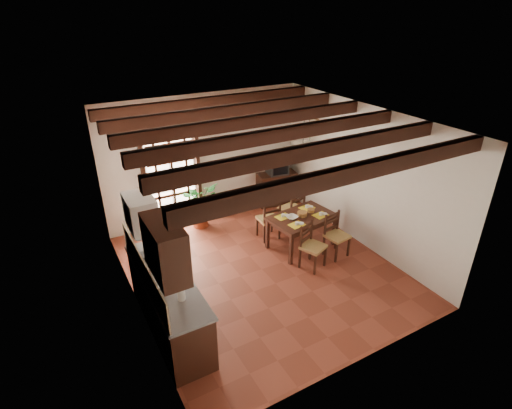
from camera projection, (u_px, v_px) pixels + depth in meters
ground_plane at (262, 269)px, 7.43m from camera, size 5.00×5.00×0.00m
room_shell at (263, 179)px, 6.61m from camera, size 4.52×5.02×2.81m
ceiling_beams at (263, 128)px, 6.22m from camera, size 4.50×4.34×0.20m
french_door at (172, 175)px, 8.45m from camera, size 1.26×0.11×2.32m
kitchen_counter at (168, 302)px, 5.90m from camera, size 0.64×2.25×1.38m
upper_cabinet at (165, 249)px, 4.68m from camera, size 0.35×0.80×0.70m
range_hood at (141, 214)px, 5.71m from camera, size 0.38×0.60×0.54m
counter_items at (163, 273)px, 5.75m from camera, size 0.50×1.43×0.25m
dining_table at (302, 220)px, 7.88m from camera, size 1.37×0.98×0.69m
chair_near_left at (312, 254)px, 7.39m from camera, size 0.52×0.51×0.88m
chair_near_right at (336, 243)px, 7.73m from camera, size 0.46×0.44×0.88m
chair_far_left at (268, 226)px, 8.31m from camera, size 0.43×0.41×0.89m
chair_far_right at (291, 216)px, 8.64m from camera, size 0.52×0.50×0.97m
table_setting at (302, 217)px, 7.85m from camera, size 0.93×0.62×0.09m
table_bowl at (292, 217)px, 7.73m from camera, size 0.24×0.24×0.05m
sideboard at (277, 188)px, 9.73m from camera, size 0.98×0.55×0.79m
crt_tv at (277, 166)px, 9.46m from camera, size 0.51×0.48×0.39m
fuse_box at (265, 133)px, 9.23m from camera, size 0.25×0.03×0.32m
plant_pot at (201, 221)px, 8.83m from camera, size 0.34×0.34×0.21m
potted_plant at (199, 203)px, 8.62m from camera, size 2.41×2.23×2.21m
wall_shelf at (309, 149)px, 8.93m from camera, size 0.20×0.42×0.20m
shelf_vase at (310, 143)px, 8.87m from camera, size 0.15×0.15×0.15m
shelf_flowers at (310, 134)px, 8.77m from camera, size 0.14×0.14×0.36m
framed_picture at (314, 125)px, 8.72m from camera, size 0.03×0.32×0.32m
pendant_lamp at (303, 147)px, 7.29m from camera, size 0.36×0.36×0.84m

